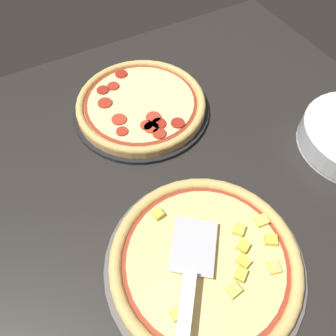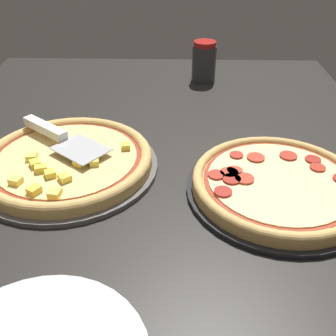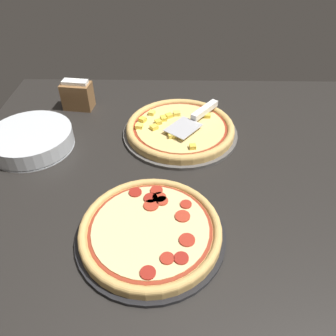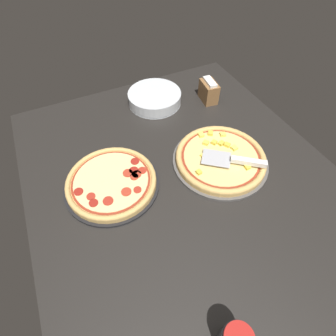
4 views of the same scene
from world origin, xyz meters
TOP-DOWN VIEW (x-y plane):
  - ground_plane at (0.00, 0.00)cm, footprint 137.70×111.31cm
  - pizza_pan_front at (3.46, -16.25)cm, footprint 37.06×37.06cm
  - pizza_front at (3.52, -16.26)cm, footprint 34.83×34.83cm
  - pizza_pan_back at (10.64, 25.33)cm, footprint 34.38×34.38cm
  - pizza_back at (10.61, 25.30)cm, footprint 32.32×32.32cm
  - serving_spatula at (-2.75, -20.27)cm, footprint 18.39×21.65cm
  - plate_stack at (49.08, -8.41)cm, footprint 25.08×25.08cm
  - napkin_holder at (40.08, -32.63)cm, footprint 10.90×7.45cm

SIDE VIEW (x-z plane):
  - ground_plane at x=0.00cm, z-range -3.60..0.00cm
  - pizza_pan_front at x=3.46cm, z-range 0.00..1.00cm
  - pizza_pan_back at x=10.64cm, z-range 0.00..1.00cm
  - pizza_front at x=3.52cm, z-range 0.74..3.99cm
  - pizza_back at x=10.61cm, z-range 1.06..3.84cm
  - plate_stack at x=49.08cm, z-range 0.00..5.60cm
  - napkin_holder at x=40.08cm, z-range -0.30..10.29cm
  - serving_spatula at x=-2.75cm, z-range 4.02..6.02cm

